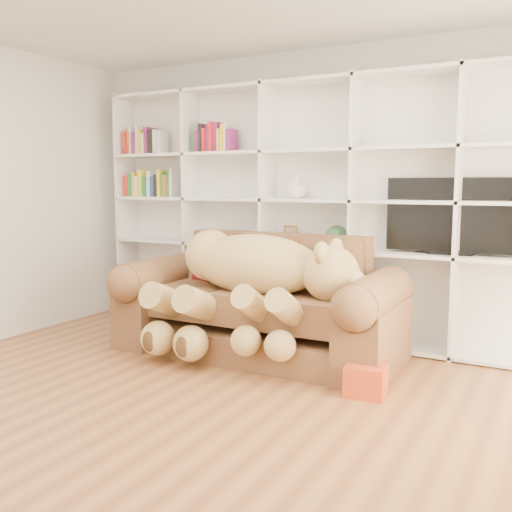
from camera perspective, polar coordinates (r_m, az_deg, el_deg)
The scene contains 14 objects.
floor at distance 3.62m, azimuth -10.01°, elevation -16.47°, with size 5.00×5.00×0.00m, color brown.
wall_back at distance 5.49m, azimuth 6.22°, elevation 6.14°, with size 5.00×0.02×2.70m, color white.
bookshelf at distance 5.47m, azimuth 3.33°, elevation 5.70°, with size 4.43×0.35×2.40m.
sofa at distance 4.90m, azimuth 0.33°, elevation -5.37°, with size 2.40×1.04×1.01m.
teddy_bear at distance 4.66m, azimuth -0.54°, elevation -2.15°, with size 1.71×0.96×0.99m.
throw_pillow at distance 5.24m, azimuth -3.79°, elevation -0.54°, with size 0.46×0.15×0.46m, color #5B0F11.
gift_box at distance 4.09m, azimuth 10.93°, elevation -12.07°, with size 0.27×0.25×0.21m, color red.
tv at distance 5.01m, azimuth 19.06°, elevation 3.74°, with size 1.08×0.18×0.64m.
picture_frame at distance 5.41m, azimuth 3.51°, elevation 2.08°, with size 0.15×0.03×0.18m, color brown.
green_vase at distance 5.24m, azimuth 8.06°, elevation 1.90°, with size 0.21×0.21×0.21m, color #2E5A32.
figurine_tall at distance 5.81m, azimuth -3.78°, elevation 2.20°, with size 0.08×0.08×0.16m, color silver.
figurine_short at distance 5.76m, azimuth -3.03°, elevation 1.93°, with size 0.06×0.06×0.11m, color silver.
snow_globe at distance 5.60m, azimuth -0.27°, elevation 1.86°, with size 0.11×0.11×0.11m, color silver.
shelf_vase at distance 5.37m, azimuth 3.99°, elevation 6.91°, with size 0.21×0.21×0.21m, color silver.
Camera 1 is at (2.09, -2.58, 1.45)m, focal length 40.00 mm.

